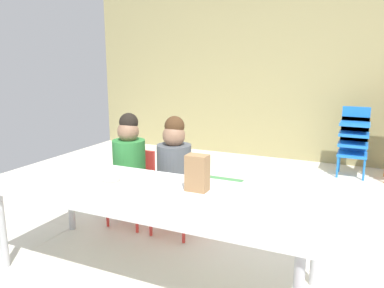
{
  "coord_description": "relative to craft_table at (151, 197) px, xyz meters",
  "views": [
    {
      "loc": [
        0.96,
        -2.44,
        1.33
      ],
      "look_at": [
        -0.02,
        -0.31,
        0.81
      ],
      "focal_mm": 35.76,
      "sensor_mm": 36.0,
      "label": 1
    }
  ],
  "objects": [
    {
      "name": "seated_child_near_camera",
      "position": [
        -0.56,
        0.6,
        0.03
      ],
      "size": [
        0.32,
        0.32,
        0.92
      ],
      "color": "red",
      "rests_on": "ground_plane"
    },
    {
      "name": "craft_table",
      "position": [
        0.0,
        0.0,
        0.0
      ],
      "size": [
        2.02,
        0.75,
        0.56
      ],
      "color": "white",
      "rests_on": "ground_plane"
    },
    {
      "name": "kid_chair_blue_stack",
      "position": [
        1.02,
        2.85,
        -0.06
      ],
      "size": [
        0.32,
        0.3,
        0.8
      ],
      "color": "blue",
      "rests_on": "ground_plane"
    },
    {
      "name": "ground_plane",
      "position": [
        0.17,
        0.56,
        -0.53
      ],
      "size": [
        5.92,
        5.57,
        0.02
      ],
      "color": "silver"
    },
    {
      "name": "back_wall",
      "position": [
        0.18,
        3.35,
        0.83
      ],
      "size": [
        5.92,
        0.1,
        2.71
      ],
      "primitive_type": "cube",
      "color": "tan",
      "rests_on": "ground_plane"
    },
    {
      "name": "paper_bag_brown",
      "position": [
        0.25,
        0.11,
        0.15
      ],
      "size": [
        0.13,
        0.09,
        0.22
      ],
      "primitive_type": "cube",
      "color": "#9E754C",
      "rests_on": "craft_table"
    },
    {
      "name": "donut_powdered_on_plate",
      "position": [
        -0.32,
        0.04,
        0.07
      ],
      "size": [
        0.12,
        0.12,
        0.04
      ],
      "primitive_type": "torus",
      "color": "white",
      "rests_on": "craft_table"
    },
    {
      "name": "seated_child_middle_seat",
      "position": [
        -0.15,
        0.6,
        0.03
      ],
      "size": [
        0.32,
        0.32,
        0.92
      ],
      "color": "red",
      "rests_on": "ground_plane"
    },
    {
      "name": "paper_plate_near_edge",
      "position": [
        -0.32,
        0.04,
        0.05
      ],
      "size": [
        0.18,
        0.18,
        0.01
      ],
      "primitive_type": "cylinder",
      "color": "white",
      "rests_on": "craft_table"
    }
  ]
}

